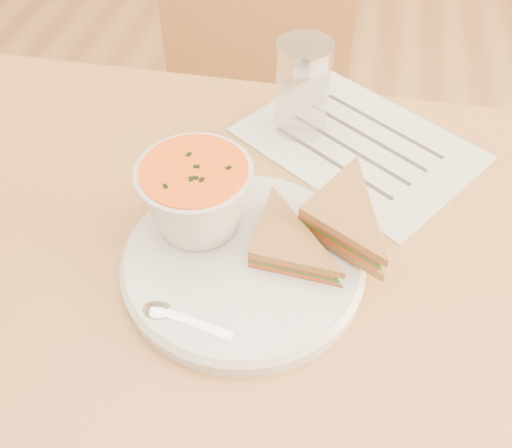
% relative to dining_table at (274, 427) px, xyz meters
% --- Properties ---
extents(dining_table, '(1.00, 0.70, 0.75)m').
position_rel_dining_table_xyz_m(dining_table, '(0.00, 0.00, 0.00)').
color(dining_table, olive).
rests_on(dining_table, floor).
extents(chair_far, '(0.46, 0.46, 0.87)m').
position_rel_dining_table_xyz_m(chair_far, '(-0.12, 0.53, 0.06)').
color(chair_far, brown).
rests_on(chair_far, floor).
extents(plate, '(0.30, 0.30, 0.02)m').
position_rel_dining_table_xyz_m(plate, '(-0.04, 0.01, 0.38)').
color(plate, silver).
rests_on(plate, dining_table).
extents(soup_bowl, '(0.14, 0.14, 0.08)m').
position_rel_dining_table_xyz_m(soup_bowl, '(-0.10, 0.04, 0.43)').
color(soup_bowl, silver).
rests_on(soup_bowl, plate).
extents(sandwich_half_a, '(0.11, 0.11, 0.03)m').
position_rel_dining_table_xyz_m(sandwich_half_a, '(-0.03, -0.01, 0.41)').
color(sandwich_half_a, '#AD733D').
rests_on(sandwich_half_a, plate).
extents(sandwich_half_b, '(0.14, 0.14, 0.03)m').
position_rel_dining_table_xyz_m(sandwich_half_b, '(0.01, 0.05, 0.42)').
color(sandwich_half_b, '#AD733D').
rests_on(sandwich_half_b, plate).
extents(spoon, '(0.16, 0.06, 0.01)m').
position_rel_dining_table_xyz_m(spoon, '(-0.07, -0.08, 0.40)').
color(spoon, silver).
rests_on(spoon, plate).
extents(paper_menu, '(0.35, 0.33, 0.00)m').
position_rel_dining_table_xyz_m(paper_menu, '(0.06, 0.23, 0.38)').
color(paper_menu, white).
rests_on(paper_menu, dining_table).
extents(condiment_shaker, '(0.08, 0.08, 0.13)m').
position_rel_dining_table_xyz_m(condiment_shaker, '(-0.02, 0.25, 0.44)').
color(condiment_shaker, silver).
rests_on(condiment_shaker, dining_table).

